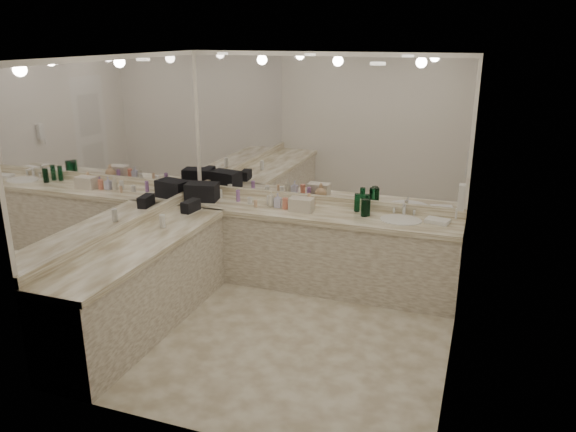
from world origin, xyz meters
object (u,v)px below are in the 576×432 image
at_px(black_toiletry_bag, 202,191).
at_px(sink, 401,221).
at_px(cream_cosmetic_case, 301,205).
at_px(soap_bottle_c, 309,201).
at_px(soap_bottle_a, 271,199).
at_px(soap_bottle_b, 278,200).
at_px(wall_phone, 461,197).
at_px(hand_towel, 438,221).

bearing_deg(black_toiletry_bag, sink, 0.77).
height_order(cream_cosmetic_case, soap_bottle_c, soap_bottle_c).
bearing_deg(black_toiletry_bag, soap_bottle_c, 3.96).
bearing_deg(sink, soap_bottle_a, 179.81).
bearing_deg(soap_bottle_c, sink, -3.24).
distance_m(cream_cosmetic_case, soap_bottle_b, 0.30).
bearing_deg(wall_phone, soap_bottle_a, 166.37).
height_order(black_toiletry_bag, soap_bottle_a, black_toiletry_bag).
xyz_separation_m(sink, wall_phone, (0.61, -0.50, 0.46)).
bearing_deg(soap_bottle_b, cream_cosmetic_case, -8.66).
distance_m(cream_cosmetic_case, soap_bottle_a, 0.39).
xyz_separation_m(cream_cosmetic_case, soap_bottle_b, (-0.30, 0.05, 0.01)).
bearing_deg(soap_bottle_b, black_toiletry_bag, -178.31).
xyz_separation_m(cream_cosmetic_case, hand_towel, (1.47, 0.10, -0.06)).
bearing_deg(wall_phone, black_toiletry_bag, 170.96).
xyz_separation_m(soap_bottle_a, soap_bottle_b, (0.09, -0.01, -0.01)).
height_order(wall_phone, hand_towel, wall_phone).
bearing_deg(cream_cosmetic_case, sink, 1.56).
height_order(sink, black_toiletry_bag, black_toiletry_bag).
bearing_deg(cream_cosmetic_case, wall_phone, -15.86).
xyz_separation_m(sink, soap_bottle_a, (-1.48, 0.00, 0.10)).
distance_m(black_toiletry_bag, soap_bottle_a, 0.86).
distance_m(soap_bottle_a, soap_bottle_c, 0.44).
bearing_deg(black_toiletry_bag, soap_bottle_b, 1.69).
distance_m(wall_phone, soap_bottle_a, 2.17).
height_order(soap_bottle_a, soap_bottle_c, same).
xyz_separation_m(soap_bottle_b, soap_bottle_c, (0.35, 0.06, 0.01)).
relative_size(soap_bottle_a, soap_bottle_b, 1.10).
relative_size(sink, soap_bottle_c, 2.39).
relative_size(black_toiletry_bag, soap_bottle_c, 2.01).
distance_m(soap_bottle_b, soap_bottle_c, 0.36).
height_order(cream_cosmetic_case, soap_bottle_b, soap_bottle_b).
distance_m(sink, soap_bottle_c, 1.04).
distance_m(wall_phone, soap_bottle_c, 1.77).
distance_m(wall_phone, black_toiletry_bag, 3.00).
height_order(cream_cosmetic_case, hand_towel, cream_cosmetic_case).
xyz_separation_m(wall_phone, hand_towel, (-0.23, 0.55, -0.43)).
distance_m(sink, soap_bottle_a, 1.48).
bearing_deg(black_toiletry_bag, hand_towel, 1.69).
bearing_deg(hand_towel, cream_cosmetic_case, -176.21).
height_order(sink, soap_bottle_c, soap_bottle_c).
bearing_deg(hand_towel, soap_bottle_b, -178.31).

